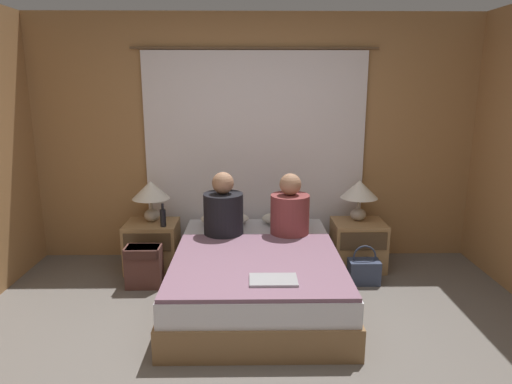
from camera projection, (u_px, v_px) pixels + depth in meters
name	position (u px, v px, depth m)	size (l,w,h in m)	color
ground_plane	(259.00, 372.00, 2.94)	(16.00, 16.00, 0.00)	#66605B
wall_back	(255.00, 140.00, 4.72)	(4.64, 0.06, 2.50)	#A37547
curtain_panel	(255.00, 157.00, 4.70)	(2.44, 0.03, 2.16)	white
bed	(256.00, 276.00, 3.90)	(1.40, 1.94, 0.43)	olive
nightstand_left	(152.00, 246.00, 4.53)	(0.51, 0.44, 0.48)	#A87F51
nightstand_right	(358.00, 245.00, 4.56)	(0.51, 0.44, 0.48)	#A87F51
lamp_left	(151.00, 193.00, 4.47)	(0.37, 0.37, 0.41)	#B2A899
lamp_right	(359.00, 192.00, 4.50)	(0.37, 0.37, 0.41)	#B2A899
pillow_left	(225.00, 219.00, 4.59)	(0.48, 0.30, 0.12)	silver
pillow_right	(286.00, 218.00, 4.60)	(0.48, 0.30, 0.12)	silver
blanket_on_bed	(257.00, 263.00, 3.58)	(1.34, 1.31, 0.03)	slate
person_left_in_bed	(223.00, 211.00, 4.19)	(0.37, 0.37, 0.61)	black
person_right_in_bed	(290.00, 211.00, 4.20)	(0.36, 0.36, 0.59)	brown
beer_bottle_on_left_stand	(163.00, 217.00, 4.34)	(0.06, 0.06, 0.23)	black
laptop_on_bed	(273.00, 280.00, 3.20)	(0.34, 0.21, 0.02)	#9EA0A5
backpack_on_floor	(144.00, 264.00, 4.14)	(0.32, 0.21, 0.38)	brown
handbag_on_floor	(364.00, 271.00, 4.23)	(0.28, 0.18, 0.37)	#333D56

